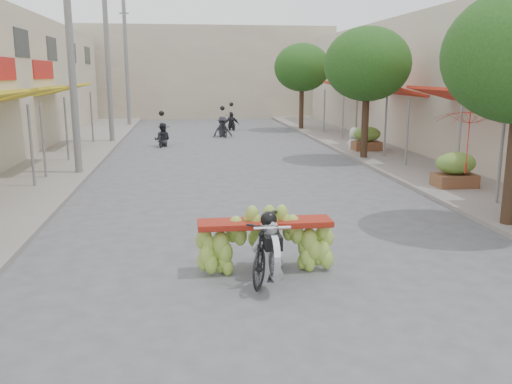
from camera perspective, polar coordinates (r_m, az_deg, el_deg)
The scene contains 17 objects.
ground at distance 7.95m, azimuth 6.17°, elevation -13.26°, with size 120.00×120.00×0.00m, color #58585D.
sidewalk_left at distance 22.82m, azimuth -20.72°, elevation 3.06°, with size 4.00×60.00×0.12m, color gray.
sidewalk_right at distance 23.88m, azimuth 14.13°, elevation 3.87°, with size 4.00×60.00×0.12m, color gray.
far_building at distance 44.99m, azimuth -5.39°, elevation 12.39°, with size 20.00×6.00×7.00m, color #BAAD93.
utility_pole_mid at distance 19.31m, azimuth -18.91°, elevation 13.48°, with size 0.60×0.24×8.00m.
utility_pole_far at distance 28.20m, azimuth -15.33°, elevation 13.14°, with size 0.60×0.24×8.00m.
utility_pole_back at distance 37.14m, azimuth -13.48°, elevation 12.94°, with size 0.60×0.24×8.00m.
street_tree_mid at distance 22.15m, azimuth 11.66°, elevation 13.03°, with size 3.40×3.40×5.25m.
street_tree_far at distance 33.73m, azimuth 4.87°, elevation 12.91°, with size 3.40×3.40×5.25m.
produce_crate_mid at distance 17.16m, azimuth 20.26°, elevation 2.48°, with size 1.20×0.88×1.16m.
produce_crate_far at distance 24.45m, azimuth 11.60°, elevation 5.72°, with size 1.20×0.88×1.16m.
banana_motorbike at distance 9.29m, azimuth 1.15°, elevation -4.85°, with size 2.34×1.96×1.99m.
market_umbrella at distance 16.00m, azimuth 21.73°, elevation 8.18°, with size 2.37×2.37×1.81m.
pedestrian at distance 25.06m, azimuth 10.39°, elevation 6.70°, with size 1.06×1.00×1.86m.
bg_motorbike_a at distance 26.52m, azimuth -9.85°, elevation 6.36°, with size 0.85×1.69×1.95m.
bg_motorbike_b at distance 30.12m, azimuth -3.54°, elevation 7.40°, with size 1.15×1.80×1.95m.
bg_motorbike_c at distance 33.89m, azimuth -2.60°, elevation 7.88°, with size 1.03×1.67×1.95m.
Camera 1 is at (-1.75, -6.96, 3.43)m, focal length 38.00 mm.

